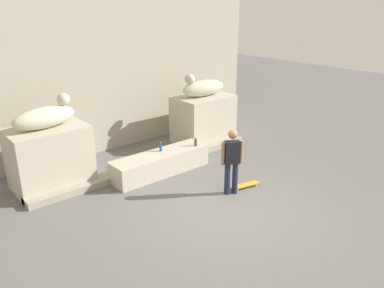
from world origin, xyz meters
TOP-DOWN VIEW (x-y plane):
  - ground_plane at (0.00, 0.00)m, footprint 40.00×40.00m
  - facade_wall at (0.00, 5.47)m, footprint 11.18×0.60m
  - pedestal_left at (-2.59, 3.79)m, footprint 1.89×1.28m
  - pedestal_right at (2.59, 3.79)m, footprint 1.89×1.28m
  - statue_reclining_left at (-2.56, 3.80)m, footprint 1.66×0.75m
  - statue_reclining_right at (2.56, 3.79)m, footprint 1.63×0.67m
  - ledge_block at (0.00, 2.64)m, footprint 2.86×0.76m
  - skater at (0.62, 0.54)m, footprint 0.49×0.34m
  - skateboard at (1.14, 0.53)m, footprint 0.82×0.37m
  - bottle_blue at (0.11, 2.77)m, footprint 0.07×0.07m
  - bottle_brown at (1.11, 2.46)m, footprint 0.08×0.08m
  - stair_step at (0.00, 3.13)m, footprint 7.07×0.50m

SIDE VIEW (x-z plane):
  - ground_plane at x=0.00m, z-range 0.00..0.00m
  - skateboard at x=1.14m, z-range 0.02..0.10m
  - stair_step at x=0.00m, z-range 0.00..0.17m
  - ledge_block at x=0.00m, z-range 0.00..0.59m
  - bottle_brown at x=1.11m, z-range 0.57..0.83m
  - bottle_blue at x=0.11m, z-range 0.57..0.83m
  - pedestal_left at x=-2.59m, z-range 0.00..1.58m
  - pedestal_right at x=2.59m, z-range 0.00..1.58m
  - skater at x=0.62m, z-range 0.09..1.76m
  - statue_reclining_left at x=-2.56m, z-range 1.48..2.25m
  - statue_reclining_right at x=2.56m, z-range 1.48..2.25m
  - facade_wall at x=0.00m, z-range 0.00..6.86m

